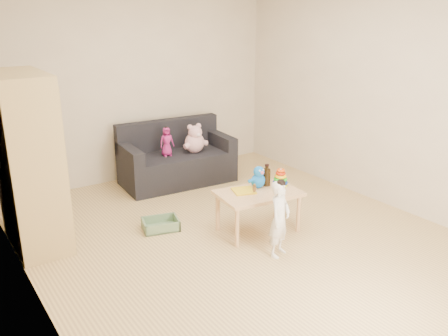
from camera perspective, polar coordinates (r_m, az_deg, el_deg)
room at (r=4.62m, az=1.24°, el=6.72°), size 4.50×4.50×4.50m
wardrobe at (r=4.92m, az=-22.53°, el=0.65°), size 0.48×0.95×1.71m
sofa at (r=6.45m, az=-5.61°, el=0.03°), size 1.52×0.84×0.41m
play_table at (r=5.03m, az=4.11°, el=-5.22°), size 0.90×0.63×0.45m
storage_bin at (r=5.17m, az=-7.63°, el=-6.71°), size 0.44×0.37×0.11m
toddler at (r=4.52m, az=6.70°, el=-6.22°), size 0.32×0.27×0.73m
pink_bear at (r=6.37m, az=-3.57°, el=3.34°), size 0.32×0.28×0.33m
doll at (r=6.24m, az=-6.90°, el=3.13°), size 0.20×0.15×0.37m
ring_stacker at (r=5.12m, az=6.80°, el=-1.32°), size 0.17×0.17×0.19m
brown_bottle at (r=5.10m, az=5.15°, el=-1.03°), size 0.08×0.08×0.24m
blue_plush at (r=5.02m, az=4.13°, el=-1.04°), size 0.24×0.22×0.24m
wooden_figure at (r=4.88m, az=3.67°, el=-2.47°), size 0.06×0.05×0.11m
yellow_book at (r=4.94m, az=2.39°, el=-2.75°), size 0.28×0.28×0.02m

